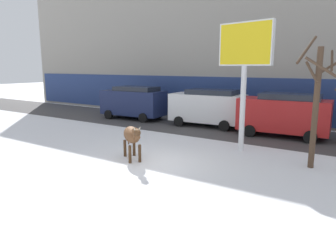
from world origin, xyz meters
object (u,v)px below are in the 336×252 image
car_red_van (284,114)px  pedestrian_near_billboard (189,106)px  car_white_van (208,107)px  cow_brown (132,136)px  billboard (245,52)px  bare_tree_right_lot (316,101)px  car_navy_van (133,102)px

car_red_van → pedestrian_near_billboard: bearing=160.1°
car_white_van → cow_brown: bearing=-84.8°
billboard → pedestrian_near_billboard: size_ratio=3.21×
cow_brown → car_red_van: size_ratio=0.37×
pedestrian_near_billboard → bare_tree_right_lot: size_ratio=0.36×
car_white_van → car_red_van: 4.74m
cow_brown → pedestrian_near_billboard: bearing=108.0°
billboard → bare_tree_right_lot: (3.04, -0.84, -1.81)m
car_navy_van → car_white_van: same height
car_white_van → car_red_van: (4.72, -0.44, 0.00)m
billboard → car_navy_van: bearing=157.1°
car_navy_van → bare_tree_right_lot: (12.62, -4.89, 1.26)m
cow_brown → car_red_van: car_red_van is taller
car_white_van → bare_tree_right_lot: bearing=-37.3°
pedestrian_near_billboard → bare_tree_right_lot: 12.26m
billboard → car_white_van: 6.65m
bare_tree_right_lot → pedestrian_near_billboard: bearing=141.9°
cow_brown → bare_tree_right_lot: bearing=25.3°
pedestrian_near_billboard → bare_tree_right_lot: bearing=-38.1°
car_red_van → bare_tree_right_lot: size_ratio=0.98×
billboard → car_navy_van: billboard is taller
bare_tree_right_lot → cow_brown: bearing=-154.7°
car_navy_van → car_red_van: same height
car_white_van → pedestrian_near_billboard: car_white_van is taller
billboard → pedestrian_near_billboard: (-6.53, 6.65, -3.43)m
car_red_van → bare_tree_right_lot: bearing=-65.4°
billboard → car_white_van: size_ratio=1.18×
car_red_van → pedestrian_near_billboard: (-7.35, 2.66, -0.36)m
car_red_van → pedestrian_near_billboard: 7.82m
billboard → pedestrian_near_billboard: 9.93m
car_navy_van → bare_tree_right_lot: bare_tree_right_lot is taller
car_white_van → pedestrian_near_billboard: 3.46m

